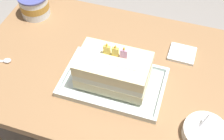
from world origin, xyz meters
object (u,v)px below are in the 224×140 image
object	(u,v)px
foil_tray	(113,83)
bowl_stack	(205,133)
serving_spoon_near_tray	(4,61)
napkin_pile	(182,54)
birthday_cake	(113,70)
ice_cream_tub	(34,5)

from	to	relation	value
foil_tray	bowl_stack	world-z (taller)	bowl_stack
foil_tray	serving_spoon_near_tray	bearing A→B (deg)	-176.59
foil_tray	napkin_pile	size ratio (longest dim) A/B	3.53
birthday_cake	napkin_pile	distance (m)	0.32
birthday_cake	bowl_stack	distance (m)	0.37
bowl_stack	ice_cream_tub	size ratio (longest dim) A/B	1.10
ice_cream_tub	serving_spoon_near_tray	size ratio (longest dim) A/B	1.06
birthday_cake	bowl_stack	xyz separation A→B (m)	(0.35, -0.11, -0.06)
foil_tray	birthday_cake	distance (m)	0.07
napkin_pile	foil_tray	bearing A→B (deg)	-134.17
napkin_pile	bowl_stack	bearing A→B (deg)	-69.55
serving_spoon_near_tray	napkin_pile	xyz separation A→B (m)	(0.67, 0.25, 0.00)
serving_spoon_near_tray	ice_cream_tub	bearing A→B (deg)	92.76
ice_cream_tub	serving_spoon_near_tray	distance (m)	0.31
birthday_cake	ice_cream_tub	xyz separation A→B (m)	(-0.46, 0.28, -0.03)
ice_cream_tub	napkin_pile	bearing A→B (deg)	-4.46
foil_tray	birthday_cake	world-z (taller)	birthday_cake
serving_spoon_near_tray	bowl_stack	bearing A→B (deg)	-6.08
ice_cream_tub	napkin_pile	size ratio (longest dim) A/B	1.25
bowl_stack	napkin_pile	distance (m)	0.36
birthday_cake	ice_cream_tub	bearing A→B (deg)	148.87
birthday_cake	ice_cream_tub	distance (m)	0.54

